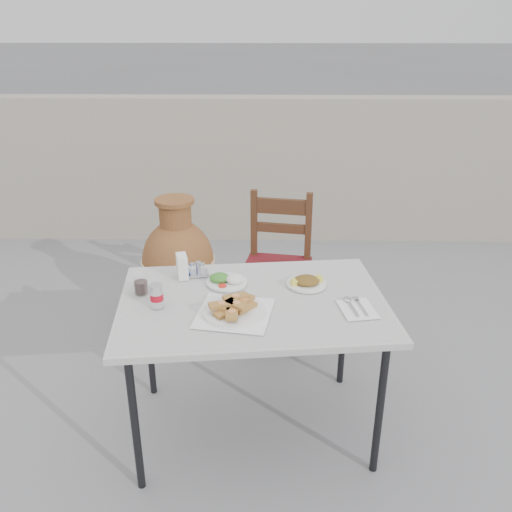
{
  "coord_description": "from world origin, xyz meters",
  "views": [
    {
      "loc": [
        0.11,
        -2.01,
        1.8
      ],
      "look_at": [
        0.07,
        0.07,
        0.87
      ],
      "focal_mm": 38.0,
      "sensor_mm": 36.0,
      "label": 1
    }
  ],
  "objects_px": {
    "salad_rice_plate": "(227,280)",
    "terracotta_urn": "(178,264)",
    "pide_plate": "(234,308)",
    "napkin_holder": "(182,266)",
    "cafe_table": "(253,310)",
    "soda_can": "(157,296)",
    "salad_chopped_plate": "(307,282)",
    "cola_glass": "(141,285)",
    "chair": "(277,266)",
    "condiment_caddy": "(198,270)"
  },
  "relations": [
    {
      "from": "cola_glass",
      "to": "condiment_caddy",
      "type": "height_order",
      "value": "cola_glass"
    },
    {
      "from": "cafe_table",
      "to": "salad_chopped_plate",
      "type": "xyz_separation_m",
      "value": [
        0.24,
        0.15,
        0.06
      ]
    },
    {
      "from": "cafe_table",
      "to": "pide_plate",
      "type": "xyz_separation_m",
      "value": [
        -0.07,
        -0.12,
        0.08
      ]
    },
    {
      "from": "salad_chopped_plate",
      "to": "pide_plate",
      "type": "bearing_deg",
      "value": -139.74
    },
    {
      "from": "soda_can",
      "to": "cola_glass",
      "type": "xyz_separation_m",
      "value": [
        -0.09,
        0.12,
        -0.01
      ]
    },
    {
      "from": "cafe_table",
      "to": "soda_can",
      "type": "xyz_separation_m",
      "value": [
        -0.4,
        -0.07,
        0.1
      ]
    },
    {
      "from": "pide_plate",
      "to": "napkin_holder",
      "type": "xyz_separation_m",
      "value": [
        -0.26,
        0.33,
        0.03
      ]
    },
    {
      "from": "pide_plate",
      "to": "salad_chopped_plate",
      "type": "relative_size",
      "value": 1.87
    },
    {
      "from": "pide_plate",
      "to": "salad_chopped_plate",
      "type": "xyz_separation_m",
      "value": [
        0.31,
        0.26,
        -0.01
      ]
    },
    {
      "from": "salad_rice_plate",
      "to": "salad_chopped_plate",
      "type": "height_order",
      "value": "salad_rice_plate"
    },
    {
      "from": "salad_chopped_plate",
      "to": "condiment_caddy",
      "type": "xyz_separation_m",
      "value": [
        -0.5,
        0.09,
        0.01
      ]
    },
    {
      "from": "salad_rice_plate",
      "to": "cola_glass",
      "type": "height_order",
      "value": "cola_glass"
    },
    {
      "from": "cafe_table",
      "to": "soda_can",
      "type": "distance_m",
      "value": 0.41
    },
    {
      "from": "pide_plate",
      "to": "napkin_holder",
      "type": "distance_m",
      "value": 0.42
    },
    {
      "from": "soda_can",
      "to": "condiment_caddy",
      "type": "relative_size",
      "value": 0.98
    },
    {
      "from": "soda_can",
      "to": "terracotta_urn",
      "type": "xyz_separation_m",
      "value": [
        -0.1,
        1.1,
        -0.37
      ]
    },
    {
      "from": "cafe_table",
      "to": "chair",
      "type": "height_order",
      "value": "chair"
    },
    {
      "from": "condiment_caddy",
      "to": "chair",
      "type": "height_order",
      "value": "chair"
    },
    {
      "from": "cola_glass",
      "to": "napkin_holder",
      "type": "height_order",
      "value": "napkin_holder"
    },
    {
      "from": "condiment_caddy",
      "to": "chair",
      "type": "xyz_separation_m",
      "value": [
        0.38,
        0.63,
        -0.26
      ]
    },
    {
      "from": "napkin_holder",
      "to": "salad_rice_plate",
      "type": "bearing_deg",
      "value": -32.44
    },
    {
      "from": "pide_plate",
      "to": "napkin_holder",
      "type": "relative_size",
      "value": 3.12
    },
    {
      "from": "salad_chopped_plate",
      "to": "chair",
      "type": "xyz_separation_m",
      "value": [
        -0.11,
        0.72,
        -0.26
      ]
    },
    {
      "from": "cafe_table",
      "to": "cola_glass",
      "type": "distance_m",
      "value": 0.5
    },
    {
      "from": "terracotta_urn",
      "to": "condiment_caddy",
      "type": "bearing_deg",
      "value": -73.79
    },
    {
      "from": "cafe_table",
      "to": "soda_can",
      "type": "relative_size",
      "value": 12.03
    },
    {
      "from": "salad_rice_plate",
      "to": "soda_can",
      "type": "distance_m",
      "value": 0.35
    },
    {
      "from": "napkin_holder",
      "to": "chair",
      "type": "height_order",
      "value": "chair"
    },
    {
      "from": "terracotta_urn",
      "to": "napkin_holder",
      "type": "bearing_deg",
      "value": -78.75
    },
    {
      "from": "salad_rice_plate",
      "to": "terracotta_urn",
      "type": "height_order",
      "value": "terracotta_urn"
    },
    {
      "from": "salad_rice_plate",
      "to": "condiment_caddy",
      "type": "xyz_separation_m",
      "value": [
        -0.14,
        0.09,
        0.01
      ]
    },
    {
      "from": "chair",
      "to": "terracotta_urn",
      "type": "relative_size",
      "value": 1.08
    },
    {
      "from": "napkin_holder",
      "to": "pide_plate",
      "type": "bearing_deg",
      "value": -67.78
    },
    {
      "from": "condiment_caddy",
      "to": "napkin_holder",
      "type": "bearing_deg",
      "value": -161.18
    },
    {
      "from": "pide_plate",
      "to": "salad_rice_plate",
      "type": "relative_size",
      "value": 1.82
    },
    {
      "from": "pide_plate",
      "to": "cafe_table",
      "type": "bearing_deg",
      "value": 58.13
    },
    {
      "from": "cola_glass",
      "to": "napkin_holder",
      "type": "distance_m",
      "value": 0.23
    },
    {
      "from": "terracotta_urn",
      "to": "cafe_table",
      "type": "bearing_deg",
      "value": -64.51
    },
    {
      "from": "salad_chopped_plate",
      "to": "cola_glass",
      "type": "relative_size",
      "value": 1.96
    },
    {
      "from": "cola_glass",
      "to": "chair",
      "type": "xyz_separation_m",
      "value": [
        0.61,
        0.81,
        -0.28
      ]
    },
    {
      "from": "cola_glass",
      "to": "terracotta_urn",
      "type": "bearing_deg",
      "value": 90.31
    },
    {
      "from": "soda_can",
      "to": "terracotta_urn",
      "type": "distance_m",
      "value": 1.16
    },
    {
      "from": "cola_glass",
      "to": "chair",
      "type": "height_order",
      "value": "chair"
    },
    {
      "from": "cola_glass",
      "to": "chair",
      "type": "bearing_deg",
      "value": 53.12
    },
    {
      "from": "soda_can",
      "to": "chair",
      "type": "xyz_separation_m",
      "value": [
        0.52,
        0.93,
        -0.29
      ]
    },
    {
      "from": "cafe_table",
      "to": "napkin_holder",
      "type": "bearing_deg",
      "value": 146.8
    },
    {
      "from": "pide_plate",
      "to": "condiment_caddy",
      "type": "xyz_separation_m",
      "value": [
        -0.19,
        0.36,
        -0.0
      ]
    },
    {
      "from": "pide_plate",
      "to": "cola_glass",
      "type": "distance_m",
      "value": 0.45
    },
    {
      "from": "soda_can",
      "to": "condiment_caddy",
      "type": "xyz_separation_m",
      "value": [
        0.13,
        0.31,
        -0.03
      ]
    },
    {
      "from": "pide_plate",
      "to": "chair",
      "type": "distance_m",
      "value": 1.04
    }
  ]
}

